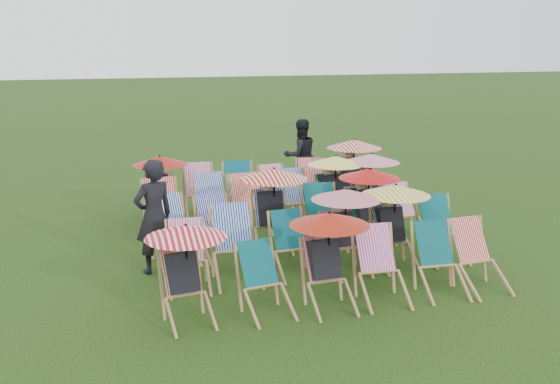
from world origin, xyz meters
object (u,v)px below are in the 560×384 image
object	(u,v)px
deckchair_29	(353,171)
person_rear	(300,156)
deckchair_5	(480,257)
deckchair_0	(186,272)
person_left	(154,216)

from	to	relation	value
deckchair_29	person_rear	size ratio (longest dim) A/B	0.82
deckchair_5	person_rear	distance (m)	6.17
deckchair_5	deckchair_29	bearing A→B (deg)	84.99
deckchair_0	deckchair_5	distance (m)	3.98
deckchair_0	person_rear	world-z (taller)	person_rear
deckchair_0	deckchair_5	bearing A→B (deg)	-10.02
deckchair_5	person_left	bearing A→B (deg)	151.62
deckchair_0	deckchair_29	distance (m)	6.12
deckchair_5	person_left	distance (m)	4.62
deckchair_5	person_rear	bearing A→B (deg)	91.48
deckchair_29	person_left	world-z (taller)	person_left
deckchair_5	deckchair_29	distance (m)	4.69
deckchair_0	person_rear	xyz separation A→B (m)	(3.41, 6.01, 0.20)
person_left	person_rear	world-z (taller)	person_left
deckchair_29	person_left	bearing A→B (deg)	-142.70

